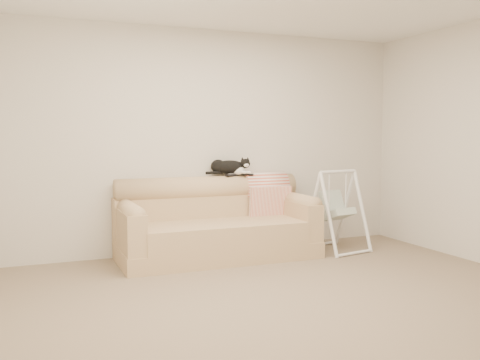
# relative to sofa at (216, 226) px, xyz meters

# --- Properties ---
(ground_plane) EXTENTS (5.00, 5.00, 0.00)m
(ground_plane) POSITION_rel_sofa_xyz_m (0.03, -1.62, -0.35)
(ground_plane) COLOR #766550
(ground_plane) RESTS_ON ground
(room_shell) EXTENTS (5.04, 4.04, 2.60)m
(room_shell) POSITION_rel_sofa_xyz_m (0.03, -1.62, 1.18)
(room_shell) COLOR beige
(room_shell) RESTS_ON ground
(sofa) EXTENTS (2.20, 0.93, 0.90)m
(sofa) POSITION_rel_sofa_xyz_m (0.00, 0.00, 0.00)
(sofa) COLOR tan
(sofa) RESTS_ON ground
(remote_a) EXTENTS (0.19, 0.10, 0.03)m
(remote_a) POSITION_rel_sofa_xyz_m (0.29, 0.22, 0.56)
(remote_a) COLOR black
(remote_a) RESTS_ON sofa
(remote_b) EXTENTS (0.17, 0.14, 0.02)m
(remote_b) POSITION_rel_sofa_xyz_m (0.46, 0.21, 0.56)
(remote_b) COLOR black
(remote_b) RESTS_ON sofa
(tuxedo_cat) EXTENTS (0.54, 0.30, 0.21)m
(tuxedo_cat) POSITION_rel_sofa_xyz_m (0.26, 0.26, 0.65)
(tuxedo_cat) COLOR black
(tuxedo_cat) RESTS_ON sofa
(throw_blanket) EXTENTS (0.53, 0.38, 0.58)m
(throw_blanket) POSITION_rel_sofa_xyz_m (0.72, 0.23, 0.37)
(throw_blanket) COLOR #CE5338
(throw_blanket) RESTS_ON sofa
(baby_swing) EXTENTS (0.70, 0.73, 0.97)m
(baby_swing) POSITION_rel_sofa_xyz_m (1.45, -0.22, 0.13)
(baby_swing) COLOR white
(baby_swing) RESTS_ON ground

